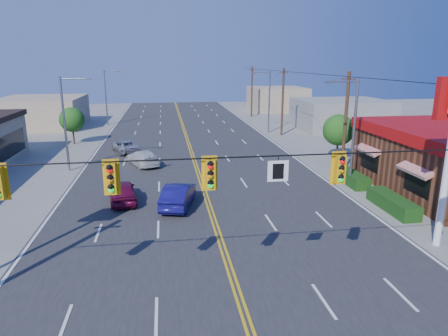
{
  "coord_description": "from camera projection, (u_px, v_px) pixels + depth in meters",
  "views": [
    {
      "loc": [
        -2.69,
        -13.06,
        9.17
      ],
      "look_at": [
        1.2,
        12.7,
        2.2
      ],
      "focal_mm": 32.0,
      "sensor_mm": 36.0,
      "label": 1
    }
  ],
  "objects": [
    {
      "name": "utility_pole_far",
      "position": [
        252.0,
        92.0,
        67.49
      ],
      "size": [
        0.28,
        0.28,
        8.4
      ],
      "primitive_type": "cylinder",
      "color": "#47301E",
      "rests_on": "ground"
    },
    {
      "name": "utility_pole_near",
      "position": [
        345.0,
        123.0,
        33.1
      ],
      "size": [
        0.28,
        0.28,
        8.4
      ],
      "primitive_type": "cylinder",
      "color": "#47301E",
      "rests_on": "ground"
    },
    {
      "name": "car_magenta",
      "position": [
        122.0,
        192.0,
        26.68
      ],
      "size": [
        2.35,
        4.46,
        1.45
      ],
      "primitive_type": "imported",
      "rotation": [
        0.0,
        0.0,
        3.3
      ],
      "color": "maroon",
      "rests_on": "ground"
    },
    {
      "name": "streetlight_se",
      "position": [
        352.0,
        128.0,
        29.0
      ],
      "size": [
        2.55,
        0.25,
        8.0
      ],
      "color": "gray",
      "rests_on": "ground"
    },
    {
      "name": "ground",
      "position": [
        243.0,
        310.0,
        15.23
      ],
      "size": [
        160.0,
        160.0,
        0.0
      ],
      "primitive_type": "plane",
      "color": "gray",
      "rests_on": "ground"
    },
    {
      "name": "bld_west_far",
      "position": [
        43.0,
        112.0,
        57.65
      ],
      "size": [
        11.0,
        12.0,
        4.2
      ],
      "primitive_type": "cube",
      "color": "tan",
      "rests_on": "ground"
    },
    {
      "name": "tree_kfc_rear",
      "position": [
        339.0,
        130.0,
        37.44
      ],
      "size": [
        2.94,
        2.94,
        4.41
      ],
      "color": "#47301E",
      "rests_on": "ground"
    },
    {
      "name": "signal_span",
      "position": [
        241.0,
        188.0,
        13.95
      ],
      "size": [
        24.32,
        0.34,
        9.0
      ],
      "color": "#47301E",
      "rests_on": "ground"
    },
    {
      "name": "road",
      "position": [
        198.0,
        171.0,
        34.33
      ],
      "size": [
        20.0,
        120.0,
        0.06
      ],
      "primitive_type": "cube",
      "color": "#2D2D30",
      "rests_on": "ground"
    },
    {
      "name": "car_white",
      "position": [
        143.0,
        158.0,
        36.12
      ],
      "size": [
        3.63,
        5.04,
        1.36
      ],
      "primitive_type": "imported",
      "rotation": [
        0.0,
        0.0,
        3.56
      ],
      "color": "silver",
      "rests_on": "ground"
    },
    {
      "name": "bld_east_far",
      "position": [
        277.0,
        99.0,
        76.63
      ],
      "size": [
        10.0,
        10.0,
        4.4
      ],
      "primitive_type": "cube",
      "color": "tan",
      "rests_on": "ground"
    },
    {
      "name": "car_silver",
      "position": [
        125.0,
        147.0,
        41.31
      ],
      "size": [
        3.46,
        5.03,
        1.28
      ],
      "primitive_type": "imported",
      "rotation": [
        0.0,
        0.0,
        3.46
      ],
      "color": "silver",
      "rests_on": "ground"
    },
    {
      "name": "streetlight_nw",
      "position": [
        107.0,
        94.0,
        58.36
      ],
      "size": [
        2.55,
        0.25,
        8.0
      ],
      "color": "gray",
      "rests_on": "ground"
    },
    {
      "name": "streetlight_ne",
      "position": [
        268.0,
        98.0,
        51.92
      ],
      "size": [
        2.55,
        0.25,
        8.0
      ],
      "color": "gray",
      "rests_on": "ground"
    },
    {
      "name": "utility_pole_mid",
      "position": [
        283.0,
        102.0,
        50.29
      ],
      "size": [
        0.28,
        0.28,
        8.4
      ],
      "primitive_type": "cylinder",
      "color": "#47301E",
      "rests_on": "ground"
    },
    {
      "name": "bld_east_mid",
      "position": [
        341.0,
        114.0,
        56.1
      ],
      "size": [
        12.0,
        10.0,
        4.0
      ],
      "primitive_type": "cube",
      "color": "gray",
      "rests_on": "ground"
    },
    {
      "name": "car_blue",
      "position": [
        178.0,
        196.0,
        25.81
      ],
      "size": [
        2.65,
        4.85,
        1.52
      ],
      "primitive_type": "imported",
      "rotation": [
        0.0,
        0.0,
        2.9
      ],
      "color": "navy",
      "rests_on": "ground"
    },
    {
      "name": "tree_west",
      "position": [
        72.0,
        120.0,
        45.11
      ],
      "size": [
        2.8,
        2.8,
        4.2
      ],
      "color": "#47301E",
      "rests_on": "ground"
    },
    {
      "name": "streetlight_sw",
      "position": [
        67.0,
        119.0,
        33.52
      ],
      "size": [
        2.55,
        0.25,
        8.0
      ],
      "color": "gray",
      "rests_on": "ground"
    }
  ]
}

